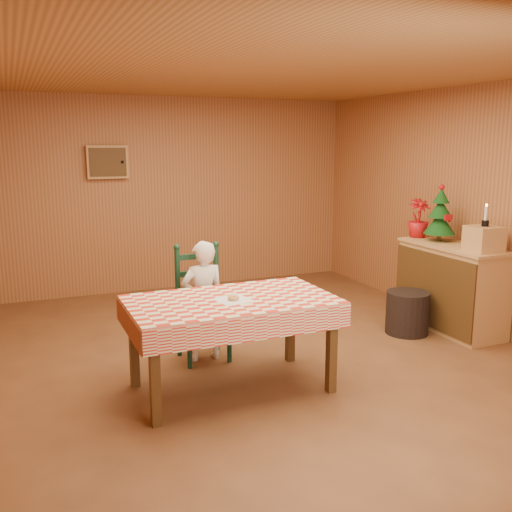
{
  "coord_description": "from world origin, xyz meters",
  "views": [
    {
      "loc": [
        -2.07,
        -4.62,
        2.0
      ],
      "look_at": [
        0.0,
        0.2,
        0.95
      ],
      "focal_mm": 40.0,
      "sensor_mm": 36.0,
      "label": 1
    }
  ],
  "objects_px": {
    "dining_table": "(231,309)",
    "seated_child": "(203,301)",
    "storage_bin": "(407,313)",
    "shelf_unit": "(451,287)",
    "christmas_tree": "(440,216)",
    "ladder_chair": "(201,305)",
    "crate": "(484,239)"
  },
  "relations": [
    {
      "from": "seated_child",
      "to": "storage_bin",
      "type": "bearing_deg",
      "value": 176.08
    },
    {
      "from": "ladder_chair",
      "to": "christmas_tree",
      "type": "bearing_deg",
      "value": -0.33
    },
    {
      "from": "dining_table",
      "to": "ladder_chair",
      "type": "bearing_deg",
      "value": 90.0
    },
    {
      "from": "ladder_chair",
      "to": "shelf_unit",
      "type": "bearing_deg",
      "value": -5.55
    },
    {
      "from": "seated_child",
      "to": "storage_bin",
      "type": "height_order",
      "value": "seated_child"
    },
    {
      "from": "ladder_chair",
      "to": "crate",
      "type": "height_order",
      "value": "crate"
    },
    {
      "from": "seated_child",
      "to": "storage_bin",
      "type": "relative_size",
      "value": 2.5
    },
    {
      "from": "christmas_tree",
      "to": "dining_table",
      "type": "bearing_deg",
      "value": -164.3
    },
    {
      "from": "shelf_unit",
      "to": "christmas_tree",
      "type": "xyz_separation_m",
      "value": [
        0.01,
        0.25,
        0.74
      ]
    },
    {
      "from": "dining_table",
      "to": "crate",
      "type": "bearing_deg",
      "value": 2.53
    },
    {
      "from": "ladder_chair",
      "to": "crate",
      "type": "distance_m",
      "value": 2.88
    },
    {
      "from": "dining_table",
      "to": "christmas_tree",
      "type": "bearing_deg",
      "value": 15.7
    },
    {
      "from": "storage_bin",
      "to": "seated_child",
      "type": "bearing_deg",
      "value": 176.08
    },
    {
      "from": "shelf_unit",
      "to": "ladder_chair",
      "type": "bearing_deg",
      "value": 174.45
    },
    {
      "from": "ladder_chair",
      "to": "shelf_unit",
      "type": "relative_size",
      "value": 0.87
    },
    {
      "from": "dining_table",
      "to": "shelf_unit",
      "type": "bearing_deg",
      "value": 10.8
    },
    {
      "from": "crate",
      "to": "seated_child",
      "type": "bearing_deg",
      "value": 167.48
    },
    {
      "from": "shelf_unit",
      "to": "storage_bin",
      "type": "bearing_deg",
      "value": 173.74
    },
    {
      "from": "shelf_unit",
      "to": "christmas_tree",
      "type": "height_order",
      "value": "christmas_tree"
    },
    {
      "from": "shelf_unit",
      "to": "storage_bin",
      "type": "distance_m",
      "value": 0.58
    },
    {
      "from": "seated_child",
      "to": "christmas_tree",
      "type": "distance_m",
      "value": 2.82
    },
    {
      "from": "dining_table",
      "to": "seated_child",
      "type": "distance_m",
      "value": 0.74
    },
    {
      "from": "shelf_unit",
      "to": "crate",
      "type": "height_order",
      "value": "crate"
    },
    {
      "from": "ladder_chair",
      "to": "christmas_tree",
      "type": "relative_size",
      "value": 1.74
    },
    {
      "from": "crate",
      "to": "shelf_unit",
      "type": "bearing_deg",
      "value": 91.23
    },
    {
      "from": "dining_table",
      "to": "seated_child",
      "type": "xyz_separation_m",
      "value": [
        0.0,
        0.73,
        -0.13
      ]
    },
    {
      "from": "ladder_chair",
      "to": "crate",
      "type": "bearing_deg",
      "value": -13.65
    },
    {
      "from": "seated_child",
      "to": "storage_bin",
      "type": "xyz_separation_m",
      "value": [
        2.21,
        -0.15,
        -0.34
      ]
    },
    {
      "from": "crate",
      "to": "christmas_tree",
      "type": "distance_m",
      "value": 0.67
    },
    {
      "from": "christmas_tree",
      "to": "storage_bin",
      "type": "xyz_separation_m",
      "value": [
        -0.53,
        -0.19,
        -0.99
      ]
    },
    {
      "from": "crate",
      "to": "christmas_tree",
      "type": "height_order",
      "value": "christmas_tree"
    },
    {
      "from": "seated_child",
      "to": "christmas_tree",
      "type": "height_order",
      "value": "christmas_tree"
    }
  ]
}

